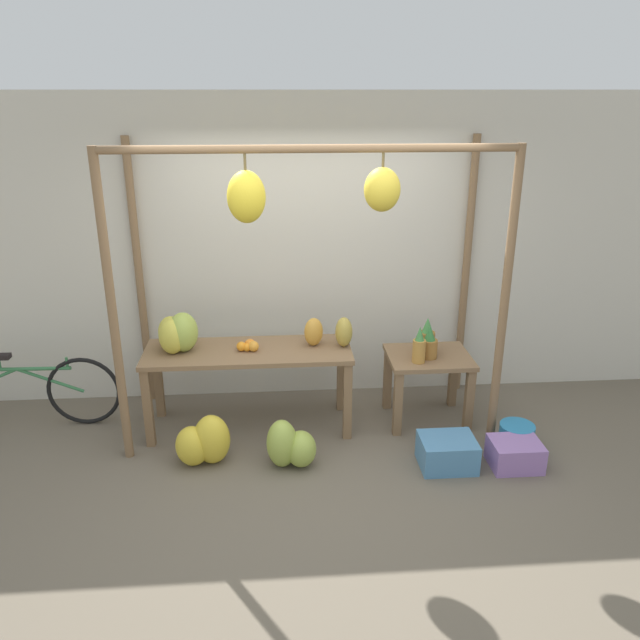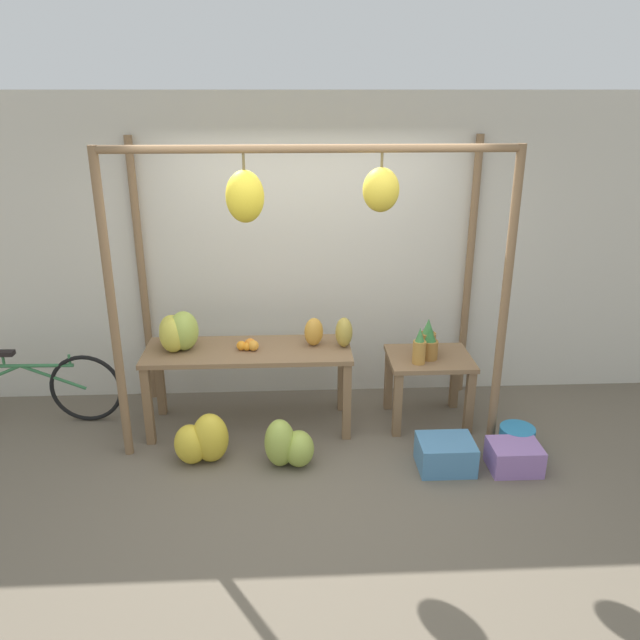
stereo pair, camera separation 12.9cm
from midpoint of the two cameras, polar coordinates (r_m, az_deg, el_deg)
name	(u,v)px [view 2 (the right image)]	position (r m, az deg, el deg)	size (l,w,h in m)	color
ground_plane	(314,479)	(4.92, 0.24, -14.33)	(20.00, 20.00, 0.00)	#665B4C
shop_wall_back	(307,252)	(5.77, -0.56, 6.27)	(8.00, 0.08, 2.80)	beige
stall_awning	(307,237)	(4.84, -0.38, 7.57)	(3.07, 1.17, 2.44)	brown
display_table_main	(249,360)	(5.36, -5.87, -3.71)	(1.75, 0.61, 0.73)	brown
display_table_side	(429,372)	(5.57, 10.56, -4.66)	(0.72, 0.59, 0.63)	brown
banana_pile_on_table	(177,332)	(5.35, -12.24, -1.09)	(0.39, 0.40, 0.34)	#9EB247
orange_pile	(249,345)	(5.28, -5.84, -2.30)	(0.19, 0.13, 0.09)	orange
pineapple_cluster	(426,344)	(5.42, 10.37, -2.16)	(0.24, 0.30, 0.33)	olive
banana_pile_ground_left	(202,440)	(5.10, -9.99, -10.79)	(0.48, 0.35, 0.41)	gold
banana_pile_ground_right	(288,445)	(5.00, -2.20, -11.37)	(0.40, 0.29, 0.39)	#9EB247
fruit_crate_white	(445,454)	(5.10, 12.13, -11.91)	(0.43, 0.35, 0.24)	#4C84B2
blue_bucket	(516,439)	(5.46, 18.17, -10.34)	(0.28, 0.28, 0.22)	teal
parked_bicycle	(24,387)	(6.08, -24.90, -5.61)	(1.72, 0.09, 0.68)	black
papaya_pile	(330,332)	(5.31, 1.59, -1.11)	(0.43, 0.23, 0.26)	#B2993D
fruit_crate_purple	(514,457)	(5.22, 18.02, -11.81)	(0.39, 0.31, 0.22)	#9970B7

